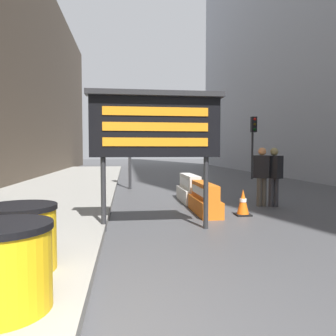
# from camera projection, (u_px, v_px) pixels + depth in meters

# --- Properties ---
(barrel_drum_foreground) EXTENTS (0.87, 0.87, 0.79)m
(barrel_drum_foreground) POSITION_uv_depth(u_px,v_px,m) (3.00, 267.00, 2.91)
(barrel_drum_foreground) COLOR yellow
(barrel_drum_foreground) RESTS_ON sidewalk_left
(barrel_drum_middle) EXTENTS (0.87, 0.87, 0.79)m
(barrel_drum_middle) POSITION_uv_depth(u_px,v_px,m) (20.00, 238.00, 3.90)
(barrel_drum_middle) COLOR yellow
(barrel_drum_middle) RESTS_ON sidewalk_left
(message_board) EXTENTS (2.67, 0.36, 2.73)m
(message_board) POSITION_uv_depth(u_px,v_px,m) (156.00, 126.00, 6.41)
(message_board) COLOR #28282B
(message_board) RESTS_ON ground_plane
(jersey_barrier_orange_near) EXTENTS (0.50, 1.75, 0.77)m
(jersey_barrier_orange_near) POSITION_uv_depth(u_px,v_px,m) (205.00, 200.00, 8.25)
(jersey_barrier_orange_near) COLOR orange
(jersey_barrier_orange_near) RESTS_ON ground_plane
(jersey_barrier_white) EXTENTS (0.56, 1.77, 0.84)m
(jersey_barrier_white) POSITION_uv_depth(u_px,v_px,m) (190.00, 190.00, 10.17)
(jersey_barrier_white) COLOR silver
(jersey_barrier_white) RESTS_ON ground_plane
(traffic_cone_near) EXTENTS (0.36, 0.36, 0.65)m
(traffic_cone_near) POSITION_uv_depth(u_px,v_px,m) (243.00, 203.00, 7.98)
(traffic_cone_near) COLOR black
(traffic_cone_near) RESTS_ON ground_plane
(traffic_cone_mid) EXTENTS (0.37, 0.37, 0.66)m
(traffic_cone_mid) POSITION_uv_depth(u_px,v_px,m) (195.00, 189.00, 10.84)
(traffic_cone_mid) COLOR black
(traffic_cone_mid) RESTS_ON ground_plane
(traffic_light_near_curb) EXTENTS (0.28, 0.44, 3.41)m
(traffic_light_near_curb) POSITION_uv_depth(u_px,v_px,m) (130.00, 129.00, 13.33)
(traffic_light_near_curb) COLOR #2D2D30
(traffic_light_near_curb) RESTS_ON ground_plane
(traffic_light_far_side) EXTENTS (0.28, 0.44, 3.45)m
(traffic_light_far_side) POSITION_uv_depth(u_px,v_px,m) (253.00, 134.00, 18.06)
(traffic_light_far_side) COLOR #2D2D30
(traffic_light_far_side) RESTS_ON ground_plane
(pedestrian_worker) EXTENTS (0.43, 0.51, 1.67)m
(pedestrian_worker) POSITION_uv_depth(u_px,v_px,m) (274.00, 172.00, 9.22)
(pedestrian_worker) COLOR #333338
(pedestrian_worker) RESTS_ON ground_plane
(pedestrian_passerby) EXTENTS (0.51, 0.45, 1.67)m
(pedestrian_passerby) POSITION_uv_depth(u_px,v_px,m) (262.00, 172.00, 9.28)
(pedestrian_passerby) COLOR #514C42
(pedestrian_passerby) RESTS_ON ground_plane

